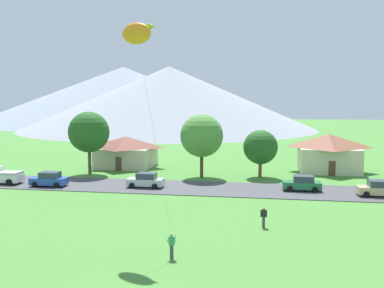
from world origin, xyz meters
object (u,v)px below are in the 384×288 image
Objects in this scene: kite_flyer_with_kite at (138,39)px; parked_car_blue_mid_east at (49,179)px; tree_left_of_center at (202,136)px; parked_car_green_west_end at (302,183)px; tree_right_of_center at (89,132)px; pickup_truck_white_east_side at (0,175)px; house_leftmost at (126,151)px; house_left_center at (328,152)px; parked_car_silver_east_end at (146,180)px; tree_center at (260,147)px; parked_car_tan_mid_west at (378,189)px; watcher_person at (264,217)px.

parked_car_blue_mid_east is at bearing 135.14° from kite_flyer_with_kite.
tree_left_of_center is 1.97× the size of parked_car_green_west_end.
tree_right_of_center is 12.45m from pickup_truck_white_east_side.
house_left_center is (29.68, 1.01, 0.36)m from house_leftmost.
tree_right_of_center reaches higher than parked_car_silver_east_end.
parked_car_blue_mid_east is (-24.53, -10.12, -3.13)m from tree_center.
tree_left_of_center is at bearing 27.50° from parked_car_blue_mid_east.
parked_car_green_west_end is at bearing -27.65° from tree_left_of_center.
parked_car_tan_mid_west is 30.19m from kite_flyer_with_kite.
kite_flyer_with_kite reaches higher than tree_center.
parked_car_tan_mid_west is 36.93m from parked_car_blue_mid_east.
house_left_center reaches higher than parked_car_blue_mid_east.
kite_flyer_with_kite reaches higher than parked_car_blue_mid_east.
house_leftmost reaches higher than parked_car_blue_mid_east.
parked_car_tan_mid_west is 17.59m from watcher_person.
tree_right_of_center is (-32.67, -7.92, 3.03)m from house_left_center.
parked_car_green_west_end is (-4.85, -14.25, -1.90)m from house_left_center.
house_left_center is 38.94m from kite_flyer_with_kite.
watcher_person is (13.51, -13.29, 0.01)m from parked_car_silver_east_end.
kite_flyer_with_kite reaches higher than parked_car_tan_mid_west.
tree_right_of_center is 2.04× the size of parked_car_silver_east_end.
house_left_center is 19.05m from tree_left_of_center.
kite_flyer_with_kite reaches higher than watcher_person.
tree_right_of_center is 28.95m from parked_car_green_west_end.
tree_left_of_center reaches higher than house_left_center.
watcher_person is (-12.00, -12.85, 0.01)m from parked_car_tan_mid_west.
parked_car_tan_mid_west is at bearing -11.25° from parked_car_green_west_end.
pickup_truck_white_east_side is (-23.65, -8.26, -4.45)m from tree_left_of_center.
tree_center is at bearing -15.21° from house_leftmost.
house_leftmost is at bearing 116.02° from parked_car_silver_east_end.
tree_right_of_center is 36.70m from parked_car_tan_mid_west.
watcher_person is (31.65, -12.57, -0.18)m from pickup_truck_white_east_side.
tree_left_of_center reaches higher than pickup_truck_white_east_side.
watcher_person is (23.50, -20.71, -4.92)m from tree_right_of_center.
kite_flyer_with_kite is at bearing -119.83° from house_left_center.
house_left_center reaches higher than parked_car_green_west_end.
tree_center is at bearing 34.03° from parked_car_silver_east_end.
tree_center is 0.39× the size of kite_flyer_with_kite.
kite_flyer_with_kite is (-1.28, -24.36, 9.15)m from tree_left_of_center.
pickup_truck_white_east_side is at bearing -162.96° from tree_center.
tree_right_of_center is at bearing -166.38° from house_left_center.
house_leftmost is 14.57m from tree_left_of_center.
house_leftmost is 1.66× the size of pickup_truck_white_east_side.
tree_center is 1.48× the size of parked_car_tan_mid_west.
parked_car_blue_mid_east and parked_car_silver_east_end have the same top height.
tree_left_of_center reaches higher than tree_center.
parked_car_tan_mid_west reaches higher than watcher_person.
house_left_center reaches higher than pickup_truck_white_east_side.
pickup_truck_white_east_side is (-11.14, -15.05, -1.35)m from house_leftmost.
house_leftmost is 20.91m from tree_center.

